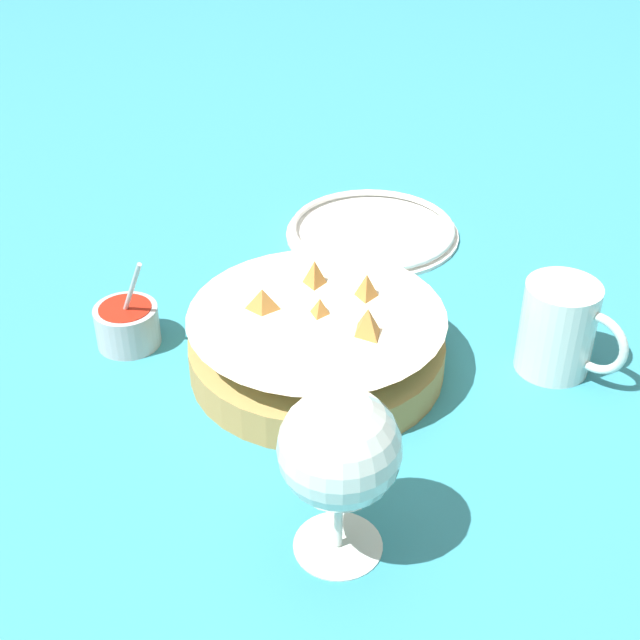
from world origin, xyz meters
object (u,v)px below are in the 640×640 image
Objects in this scene: wine_glass at (339,453)px; side_plate at (372,230)px; food_basket at (321,340)px; beer_mug at (558,331)px; sauce_cup at (127,324)px.

wine_glass is 0.53m from side_plate.
beer_mug is at bearing 42.21° from food_basket.
wine_glass is 0.33m from beer_mug.
beer_mug is (0.18, 0.16, 0.01)m from food_basket.
beer_mug is (0.00, 0.33, -0.06)m from wine_glass.
sauce_cup is 0.52× the size of side_plate.
food_basket is at bearing 136.47° from wine_glass.
food_basket is 2.28× the size of beer_mug.
food_basket is 0.25m from wine_glass.
side_plate is (-0.14, 0.25, -0.02)m from food_basket.
beer_mug is 0.51× the size of side_plate.
sauce_cup is at bearing 170.98° from wine_glass.
side_plate is at bearing 119.54° from food_basket.
food_basket is at bearing -60.46° from side_plate.
beer_mug is at bearing -15.27° from side_plate.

